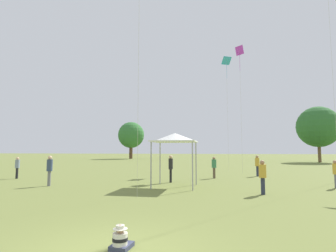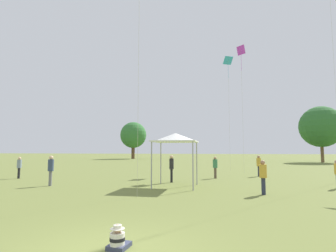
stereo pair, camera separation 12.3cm
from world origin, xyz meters
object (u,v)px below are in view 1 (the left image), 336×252
person_standing_4 (214,166)px  person_standing_7 (263,174)px  canopy_tent (175,138)px  person_standing_5 (171,166)px  seated_toddler (121,239)px  person_standing_3 (17,166)px  person_standing_2 (50,168)px  kite_3 (227,65)px  distant_tree_0 (318,127)px  kite_0 (240,56)px  distant_tree_1 (131,135)px  person_standing_1 (335,171)px  person_standing_6 (257,164)px

person_standing_4 → person_standing_7: person_standing_7 is taller
canopy_tent → person_standing_5: bearing=106.7°
person_standing_5 → person_standing_7: person_standing_5 is taller
person_standing_4 → canopy_tent: canopy_tent is taller
canopy_tent → person_standing_4: bearing=66.8°
seated_toddler → person_standing_3: (-13.13, 12.25, 0.78)m
person_standing_2 → kite_3: kite_3 is taller
distant_tree_0 → canopy_tent: bearing=-119.9°
canopy_tent → kite_0: (4.82, 9.76, 8.37)m
canopy_tent → distant_tree_0: bearing=60.1°
person_standing_7 → kite_0: bearing=46.8°
distant_tree_0 → distant_tree_1: size_ratio=1.09×
kite_3 → distant_tree_0: size_ratio=1.22×
person_standing_1 → person_standing_7: bearing=50.9°
person_standing_2 → kite_3: (11.39, 14.13, 10.47)m
person_standing_3 → kite_0: bearing=-156.6°
person_standing_7 → distant_tree_0: (16.01, 37.99, 5.44)m
seated_toddler → kite_0: (4.45, 19.76, 11.08)m
seated_toddler → person_standing_2: (-8.06, 8.97, 0.90)m
seated_toddler → kite_0: kite_0 is taller
person_standing_2 → person_standing_1: bearing=140.1°
person_standing_2 → distant_tree_0: (28.43, 37.17, 5.32)m
person_standing_2 → person_standing_7: (12.43, -0.83, -0.11)m
kite_0 → person_standing_6: bearing=-159.7°
person_standing_1 → person_standing_5: (-9.94, 0.81, 0.15)m
seated_toddler → person_standing_1: bearing=57.1°
person_standing_2 → kite_0: size_ratio=0.15×
person_standing_6 → distant_tree_1: (-24.92, 40.67, 4.97)m
person_standing_6 → person_standing_7: size_ratio=1.03×
distant_tree_1 → person_standing_1: bearing=-58.8°
kite_0 → distant_tree_0: bearing=-35.8°
person_standing_6 → seated_toddler: bearing=28.0°
canopy_tent → distant_tree_0: size_ratio=0.32×
person_standing_3 → person_standing_5: 12.13m
person_standing_5 → person_standing_2: bearing=175.8°
person_standing_6 → kite_0: 10.54m
person_standing_3 → person_standing_4: size_ratio=0.99×
distant_tree_0 → kite_0: bearing=-121.1°
kite_0 → distant_tree_0: (15.92, 26.38, -4.86)m
person_standing_6 → person_standing_2: bearing=-12.3°
person_standing_4 → person_standing_3: bearing=-131.7°
kite_0 → kite_3: (-1.12, 3.34, 0.29)m
person_standing_1 → person_standing_5: 9.97m
person_standing_7 → canopy_tent: 5.44m
seated_toddler → distant_tree_1: bearing=114.0°
person_standing_5 → kite_3: kite_3 is taller
person_standing_1 → person_standing_4: (-7.05, 4.00, 0.01)m
distant_tree_0 → person_standing_1: bearing=-108.2°
seated_toddler → distant_tree_1: distant_tree_1 is taller
person_standing_7 → distant_tree_1: size_ratio=0.18×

